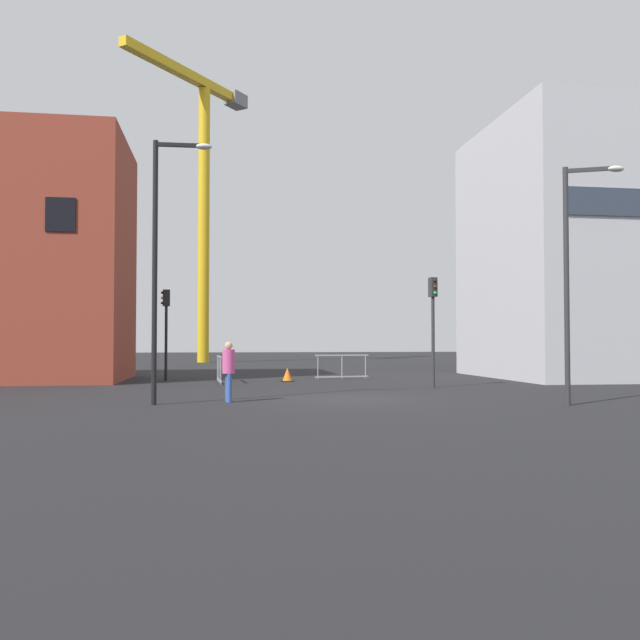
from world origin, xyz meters
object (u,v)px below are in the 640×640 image
Objects in this scene: streetlamp_short at (574,263)px; traffic_cone_orange at (287,375)px; pedestrian_walking at (229,367)px; traffic_light_corner at (433,314)px; construction_crane at (203,177)px; traffic_light_island at (166,319)px; streetlamp_tall at (162,249)px.

streetlamp_short reaches higher than traffic_cone_orange.
pedestrian_walking reaches higher than traffic_cone_orange.
construction_crane is at bearing 106.81° from traffic_light_corner.
traffic_light_corner is at bearing -43.65° from traffic_cone_orange.
streetlamp_short reaches higher than traffic_light_corner.
construction_crane is 26.90m from traffic_light_island.
traffic_cone_orange is at bearing 136.35° from traffic_light_corner.
traffic_light_island is at bearing 150.10° from traffic_light_corner.
traffic_cone_orange is at bearing 118.89° from streetlamp_short.
traffic_cone_orange is at bearing 65.97° from streetlamp_tall.
traffic_light_island reaches higher than pedestrian_walking.
streetlamp_short is at bearing -47.90° from traffic_light_island.
traffic_light_island is 5.66m from traffic_cone_orange.
traffic_light_corner is 7.08m from traffic_cone_orange.
construction_crane is 3.20× the size of streetlamp_tall.
traffic_light_island is 11.38m from traffic_light_corner.
streetlamp_tall is 4.23× the size of pedestrian_walking.
streetlamp_short reaches higher than traffic_light_island.
traffic_cone_orange is (5.05, -1.08, -2.34)m from traffic_light_island.
traffic_light_corner reaches higher than pedestrian_walking.
streetlamp_tall reaches higher than pedestrian_walking.
streetlamp_short is 1.63× the size of traffic_light_island.
streetlamp_tall is 10.94m from traffic_light_island.
streetlamp_tall is at bearing -150.69° from traffic_light_corner.
construction_crane reaches higher than traffic_light_island.
streetlamp_tall reaches higher than traffic_light_corner.
traffic_cone_orange is at bearing -12.04° from traffic_light_island.
traffic_cone_orange is at bearing -80.59° from construction_crane.
streetlamp_tall is at bearing 170.29° from streetlamp_short.
traffic_light_island is at bearing 103.53° from pedestrian_walking.
traffic_light_island is 0.97× the size of traffic_light_corner.
streetlamp_short is 13.66m from traffic_cone_orange.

